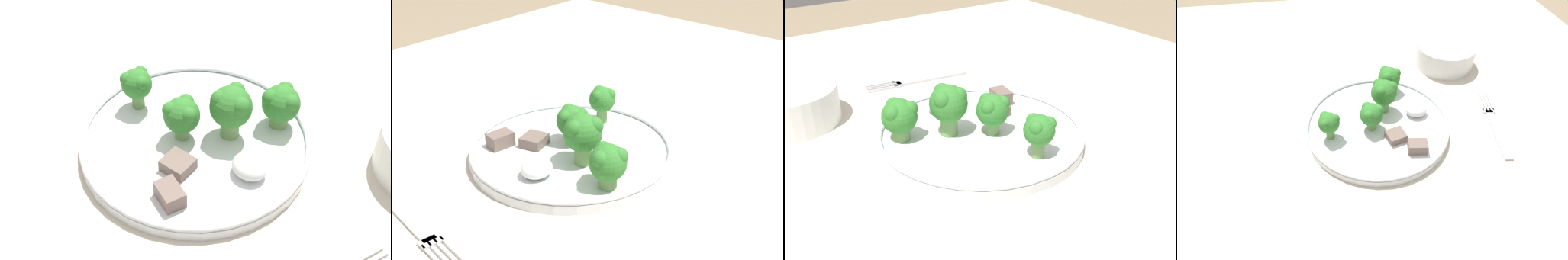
# 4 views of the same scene
# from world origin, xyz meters

# --- Properties ---
(table) EXTENTS (1.24, 1.16, 0.72)m
(table) POSITION_xyz_m (0.00, 0.00, 0.64)
(table) COLOR beige
(table) RESTS_ON ground_plane
(dinner_plate) EXTENTS (0.26, 0.26, 0.02)m
(dinner_plate) POSITION_xyz_m (0.03, -0.03, 0.73)
(dinner_plate) COLOR white
(dinner_plate) RESTS_ON table
(fork) EXTENTS (0.04, 0.17, 0.00)m
(fork) POSITION_xyz_m (0.24, -0.05, 0.72)
(fork) COLOR silver
(fork) RESTS_ON table
(cream_bowl) EXTENTS (0.13, 0.13, 0.05)m
(cream_bowl) POSITION_xyz_m (0.22, 0.16, 0.75)
(cream_bowl) COLOR white
(cream_bowl) RESTS_ON table
(broccoli_floret_near_rim_left) EXTENTS (0.05, 0.05, 0.07)m
(broccoli_floret_near_rim_left) POSITION_xyz_m (0.04, 0.01, 0.78)
(broccoli_floret_near_rim_left) COLOR #709E56
(broccoli_floret_near_rim_left) RESTS_ON dinner_plate
(broccoli_floret_center_left) EXTENTS (0.04, 0.04, 0.05)m
(broccoli_floret_center_left) POSITION_xyz_m (0.07, 0.07, 0.77)
(broccoli_floret_center_left) COLOR #709E56
(broccoli_floret_center_left) RESTS_ON dinner_plate
(broccoli_floret_back_left) EXTENTS (0.04, 0.04, 0.05)m
(broccoli_floret_back_left) POSITION_xyz_m (-0.06, -0.05, 0.77)
(broccoli_floret_back_left) COLOR #709E56
(broccoli_floret_back_left) RESTS_ON dinner_plate
(broccoli_floret_front_left) EXTENTS (0.04, 0.04, 0.05)m
(broccoli_floret_front_left) POSITION_xyz_m (0.01, -0.03, 0.77)
(broccoli_floret_front_left) COLOR #709E56
(broccoli_floret_front_left) RESTS_ON dinner_plate
(meat_slice_front_slice) EXTENTS (0.03, 0.03, 0.02)m
(meat_slice_front_slice) POSITION_xyz_m (0.08, -0.10, 0.74)
(meat_slice_front_slice) COLOR #756056
(meat_slice_front_slice) RESTS_ON dinner_plate
(meat_slice_middle_slice) EXTENTS (0.04, 0.04, 0.01)m
(meat_slice_middle_slice) POSITION_xyz_m (0.05, -0.07, 0.74)
(meat_slice_middle_slice) COLOR #756056
(meat_slice_middle_slice) RESTS_ON dinner_plate
(sauce_dollop) EXTENTS (0.04, 0.04, 0.02)m
(sauce_dollop) POSITION_xyz_m (0.10, -0.01, 0.75)
(sauce_dollop) COLOR white
(sauce_dollop) RESTS_ON dinner_plate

